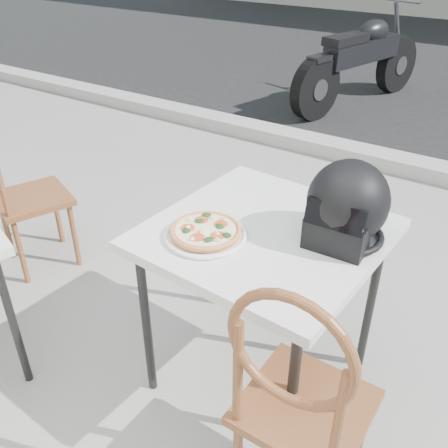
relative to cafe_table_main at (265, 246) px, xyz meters
The scene contains 9 objects.
ground 0.88m from the cafe_table_main, 127.01° to the right, with size 80.00×80.00×0.00m, color gray.
curb 2.70m from the cafe_table_main, 96.67° to the left, with size 30.00×0.25×0.12m, color #9F9D95.
cafe_table_main is the anchor object (origin of this frame).
plate 0.25m from the cafe_table_main, 134.18° to the right, with size 0.36×0.36×0.02m.
pizza 0.26m from the cafe_table_main, 134.18° to the right, with size 0.35×0.35×0.03m.
helmet 0.35m from the cafe_table_main, 21.28° to the left, with size 0.31×0.32×0.31m.
cafe_chair_main 0.62m from the cafe_table_main, 50.60° to the right, with size 0.40×0.40×1.04m.
cafe_chair_side 1.60m from the cafe_table_main, behind, with size 0.51×0.51×1.02m.
motorcycle 4.23m from the cafe_table_main, 104.53° to the left, with size 0.77×2.12×1.08m.
Camera 1 is at (1.06, -1.04, 1.82)m, focal length 40.00 mm.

